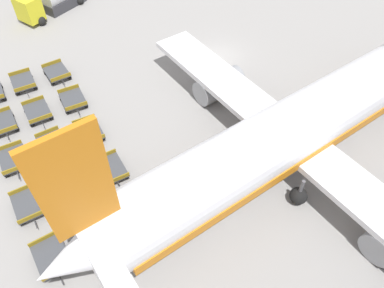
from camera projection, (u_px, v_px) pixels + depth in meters
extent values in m
plane|color=gray|center=(219.00, 56.00, 35.69)|extent=(500.00, 500.00, 0.00)
cylinder|color=white|center=(308.00, 120.00, 25.29)|extent=(6.61, 33.02, 4.18)
cone|color=white|center=(84.00, 252.00, 18.93)|extent=(4.33, 5.30, 3.97)
cube|color=orange|center=(75.00, 186.00, 15.37)|extent=(0.51, 3.15, 6.16)
cube|color=white|center=(93.00, 240.00, 18.71)|extent=(8.41, 1.89, 0.24)
cube|color=white|center=(292.00, 138.00, 25.48)|extent=(29.92, 5.38, 0.44)
cylinder|color=gray|center=(219.00, 85.00, 31.04)|extent=(2.40, 4.18, 2.10)
cube|color=orange|center=(306.00, 127.00, 25.83)|extent=(6.45, 29.75, 0.75)
cylinder|color=#56565B|center=(301.00, 189.00, 23.77)|extent=(0.24, 0.24, 1.61)
sphere|color=black|center=(298.00, 196.00, 24.37)|extent=(1.18, 1.18, 1.18)
cylinder|color=#56565B|center=(240.00, 133.00, 27.01)|extent=(0.24, 0.24, 1.61)
sphere|color=black|center=(239.00, 141.00, 27.61)|extent=(1.18, 1.18, 1.18)
cube|color=yellow|center=(29.00, 8.00, 38.51)|extent=(2.82, 2.44, 2.38)
cube|color=#333338|center=(63.00, 1.00, 41.60)|extent=(3.58, 5.23, 1.12)
sphere|color=black|center=(27.00, 14.00, 39.94)|extent=(0.90, 0.90, 0.90)
sphere|color=black|center=(42.00, 21.00, 39.06)|extent=(0.90, 0.90, 0.90)
sphere|color=black|center=(80.00, 0.00, 42.01)|extent=(0.90, 0.90, 0.90)
sphere|color=black|center=(4.00, 99.00, 31.31)|extent=(0.36, 0.36, 0.36)
sphere|color=black|center=(1.00, 87.00, 32.34)|extent=(0.36, 0.36, 0.36)
cube|color=#424449|center=(2.00, 123.00, 28.92)|extent=(2.76, 2.17, 0.10)
cube|color=olive|center=(5.00, 130.00, 28.07)|extent=(0.37, 1.79, 0.32)
cube|color=#333338|center=(8.00, 137.00, 28.09)|extent=(0.70, 0.17, 0.06)
sphere|color=black|center=(17.00, 129.00, 28.95)|extent=(0.36, 0.36, 0.36)
sphere|color=black|center=(12.00, 116.00, 29.96)|extent=(0.36, 0.36, 0.36)
cube|color=#424449|center=(13.00, 159.00, 26.51)|extent=(2.81, 2.25, 0.10)
cube|color=olive|center=(16.00, 169.00, 25.64)|extent=(0.42, 1.78, 0.32)
cube|color=olive|center=(9.00, 145.00, 27.06)|extent=(0.42, 1.78, 0.32)
cube|color=#333338|center=(18.00, 176.00, 25.66)|extent=(0.70, 0.19, 0.06)
sphere|color=black|center=(6.00, 175.00, 26.02)|extent=(0.36, 0.36, 0.36)
sphere|color=black|center=(29.00, 166.00, 26.51)|extent=(0.36, 0.36, 0.36)
sphere|color=black|center=(2.00, 158.00, 27.05)|extent=(0.36, 0.36, 0.36)
sphere|color=black|center=(23.00, 150.00, 27.54)|extent=(0.36, 0.36, 0.36)
cube|color=#424449|center=(28.00, 204.00, 24.00)|extent=(2.76, 2.16, 0.10)
cube|color=olive|center=(32.00, 216.00, 23.15)|extent=(0.36, 1.79, 0.32)
cube|color=olive|center=(22.00, 189.00, 24.54)|extent=(0.36, 1.79, 0.32)
cube|color=#333338|center=(36.00, 224.00, 23.18)|extent=(0.70, 0.17, 0.06)
sphere|color=black|center=(22.00, 223.00, 23.51)|extent=(0.36, 0.36, 0.36)
sphere|color=black|center=(46.00, 212.00, 24.04)|extent=(0.36, 0.36, 0.36)
sphere|color=black|center=(15.00, 202.00, 24.52)|extent=(0.36, 0.36, 0.36)
sphere|color=black|center=(38.00, 192.00, 25.04)|extent=(0.36, 0.36, 0.36)
cube|color=#424449|center=(51.00, 256.00, 21.64)|extent=(2.71, 2.08, 0.10)
cube|color=olive|center=(57.00, 272.00, 20.81)|extent=(0.29, 1.79, 0.32)
cube|color=olive|center=(43.00, 238.00, 22.16)|extent=(0.29, 1.79, 0.32)
cube|color=#333338|center=(61.00, 280.00, 20.83)|extent=(0.70, 0.14, 0.06)
sphere|color=black|center=(45.00, 278.00, 21.15)|extent=(0.36, 0.36, 0.36)
sphere|color=black|center=(71.00, 264.00, 21.70)|extent=(0.36, 0.36, 0.36)
sphere|color=black|center=(35.00, 254.00, 22.13)|extent=(0.36, 0.36, 0.36)
sphere|color=black|center=(60.00, 241.00, 22.68)|extent=(0.36, 0.36, 0.36)
cube|color=#424449|center=(23.00, 81.00, 32.26)|extent=(2.81, 2.24, 0.10)
cube|color=olive|center=(25.00, 88.00, 31.39)|extent=(0.42, 1.78, 0.32)
cube|color=olive|center=(19.00, 72.00, 32.81)|extent=(0.42, 1.78, 0.32)
cube|color=#333338|center=(27.00, 93.00, 31.41)|extent=(0.70, 0.19, 0.06)
sphere|color=black|center=(17.00, 93.00, 31.77)|extent=(0.36, 0.36, 0.36)
sphere|color=black|center=(35.00, 88.00, 32.27)|extent=(0.36, 0.36, 0.36)
sphere|color=black|center=(13.00, 82.00, 32.80)|extent=(0.36, 0.36, 0.36)
sphere|color=black|center=(31.00, 77.00, 33.29)|extent=(0.36, 0.36, 0.36)
cube|color=#424449|center=(37.00, 111.00, 29.79)|extent=(2.77, 2.18, 0.10)
cube|color=olive|center=(41.00, 118.00, 28.93)|extent=(0.37, 1.79, 0.32)
cube|color=olive|center=(32.00, 100.00, 30.33)|extent=(0.37, 1.79, 0.32)
cube|color=#333338|center=(43.00, 124.00, 28.96)|extent=(0.70, 0.17, 0.06)
sphere|color=black|center=(32.00, 124.00, 29.30)|extent=(0.36, 0.36, 0.36)
sphere|color=black|center=(51.00, 118.00, 29.82)|extent=(0.36, 0.36, 0.36)
sphere|color=black|center=(26.00, 111.00, 30.31)|extent=(0.36, 0.36, 0.36)
sphere|color=black|center=(45.00, 105.00, 30.82)|extent=(0.36, 0.36, 0.36)
cube|color=#424449|center=(53.00, 144.00, 27.46)|extent=(2.71, 2.10, 0.10)
cube|color=olive|center=(57.00, 152.00, 26.63)|extent=(0.30, 1.79, 0.32)
cube|color=olive|center=(46.00, 132.00, 27.99)|extent=(0.30, 1.79, 0.32)
cube|color=#333338|center=(61.00, 159.00, 26.65)|extent=(0.70, 0.15, 0.06)
sphere|color=black|center=(48.00, 159.00, 26.97)|extent=(0.36, 0.36, 0.36)
sphere|color=black|center=(68.00, 150.00, 27.52)|extent=(0.36, 0.36, 0.36)
sphere|color=black|center=(40.00, 144.00, 27.96)|extent=(0.36, 0.36, 0.36)
sphere|color=black|center=(60.00, 136.00, 28.51)|extent=(0.36, 0.36, 0.36)
cube|color=#424449|center=(72.00, 187.00, 24.89)|extent=(2.83, 2.29, 0.10)
cube|color=olive|center=(76.00, 199.00, 24.02)|extent=(0.46, 1.77, 0.32)
cube|color=olive|center=(66.00, 172.00, 25.45)|extent=(0.46, 1.77, 0.32)
cube|color=#333338|center=(79.00, 206.00, 24.03)|extent=(0.70, 0.21, 0.06)
sphere|color=black|center=(65.00, 204.00, 24.41)|extent=(0.36, 0.36, 0.36)
sphere|color=black|center=(88.00, 195.00, 24.88)|extent=(0.36, 0.36, 0.36)
sphere|color=black|center=(59.00, 185.00, 25.45)|extent=(0.36, 0.36, 0.36)
sphere|color=black|center=(80.00, 176.00, 25.92)|extent=(0.36, 0.36, 0.36)
cube|color=#424449|center=(94.00, 234.00, 22.56)|extent=(2.68, 2.04, 0.10)
cube|color=olive|center=(102.00, 248.00, 21.73)|extent=(0.26, 1.80, 0.32)
cube|color=olive|center=(85.00, 218.00, 23.07)|extent=(0.26, 1.80, 0.32)
cube|color=#333338|center=(106.00, 256.00, 21.76)|extent=(0.70, 0.13, 0.06)
sphere|color=black|center=(89.00, 255.00, 22.06)|extent=(0.36, 0.36, 0.36)
sphere|color=black|center=(113.00, 242.00, 22.63)|extent=(0.36, 0.36, 0.36)
sphere|color=black|center=(78.00, 233.00, 23.03)|extent=(0.36, 0.36, 0.36)
sphere|color=black|center=(101.00, 221.00, 23.60)|extent=(0.36, 0.36, 0.36)
cube|color=#424449|center=(57.00, 72.00, 33.14)|extent=(2.69, 2.06, 0.10)
cube|color=olive|center=(61.00, 77.00, 32.31)|extent=(0.28, 1.80, 0.32)
cube|color=olive|center=(51.00, 63.00, 33.66)|extent=(0.28, 1.80, 0.32)
cube|color=#333338|center=(63.00, 83.00, 32.34)|extent=(0.70, 0.14, 0.06)
sphere|color=black|center=(53.00, 84.00, 32.65)|extent=(0.36, 0.36, 0.36)
sphere|color=black|center=(69.00, 77.00, 33.21)|extent=(0.36, 0.36, 0.36)
sphere|color=black|center=(46.00, 73.00, 33.62)|extent=(0.36, 0.36, 0.36)
sphere|color=black|center=(62.00, 67.00, 34.19)|extent=(0.36, 0.36, 0.36)
cube|color=#424449|center=(73.00, 99.00, 30.74)|extent=(2.83, 2.28, 0.10)
cube|color=olive|center=(76.00, 106.00, 29.87)|extent=(0.45, 1.78, 0.32)
cube|color=olive|center=(68.00, 89.00, 31.30)|extent=(0.45, 1.78, 0.32)
cube|color=#333338|center=(79.00, 112.00, 29.88)|extent=(0.70, 0.20, 0.06)
sphere|color=black|center=(68.00, 112.00, 30.26)|extent=(0.36, 0.36, 0.36)
sphere|color=black|center=(86.00, 106.00, 30.74)|extent=(0.36, 0.36, 0.36)
sphere|color=black|center=(62.00, 99.00, 31.29)|extent=(0.36, 0.36, 0.36)
sphere|color=black|center=(80.00, 93.00, 31.77)|extent=(0.36, 0.36, 0.36)
cube|color=#424449|center=(89.00, 131.00, 28.32)|extent=(2.83, 2.28, 0.10)
cube|color=olive|center=(93.00, 139.00, 27.45)|extent=(0.45, 1.78, 0.32)
cube|color=olive|center=(83.00, 119.00, 28.88)|extent=(0.45, 1.78, 0.32)
cube|color=#333338|center=(96.00, 146.00, 27.47)|extent=(0.70, 0.20, 0.06)
sphere|color=black|center=(83.00, 145.00, 27.84)|extent=(0.36, 0.36, 0.36)
sphere|color=black|center=(103.00, 138.00, 28.32)|extent=(0.36, 0.36, 0.36)
sphere|color=black|center=(77.00, 130.00, 28.88)|extent=(0.36, 0.36, 0.36)
sphere|color=black|center=(96.00, 124.00, 29.35)|extent=(0.36, 0.36, 0.36)
cube|color=#424449|center=(111.00, 169.00, 25.92)|extent=(2.78, 2.21, 0.10)
cube|color=olive|center=(117.00, 179.00, 25.06)|extent=(0.39, 1.78, 0.32)
cube|color=olive|center=(104.00, 155.00, 26.46)|extent=(0.39, 1.78, 0.32)
cube|color=#333338|center=(120.00, 186.00, 25.08)|extent=(0.70, 0.18, 0.06)
sphere|color=black|center=(106.00, 185.00, 25.43)|extent=(0.36, 0.36, 0.36)
sphere|color=black|center=(127.00, 176.00, 25.94)|extent=(0.36, 0.36, 0.36)
sphere|color=black|center=(97.00, 167.00, 26.45)|extent=(0.36, 0.36, 0.36)
sphere|color=black|center=(117.00, 159.00, 26.95)|extent=(0.36, 0.36, 0.36)
cube|color=#424449|center=(135.00, 213.00, 23.53)|extent=(2.71, 2.09, 0.10)
cube|color=olive|center=(144.00, 226.00, 22.70)|extent=(0.30, 1.79, 0.32)
cube|color=olive|center=(126.00, 198.00, 24.06)|extent=(0.30, 1.79, 0.32)
cube|color=#333338|center=(147.00, 234.00, 22.72)|extent=(0.70, 0.15, 0.06)
sphere|color=black|center=(131.00, 233.00, 23.04)|extent=(0.36, 0.36, 0.36)
sphere|color=black|center=(153.00, 221.00, 23.59)|extent=(0.36, 0.36, 0.36)
sphere|color=black|center=(119.00, 212.00, 24.02)|extent=(0.36, 0.36, 0.36)
sphere|color=black|center=(140.00, 201.00, 24.58)|extent=(0.36, 0.36, 0.36)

